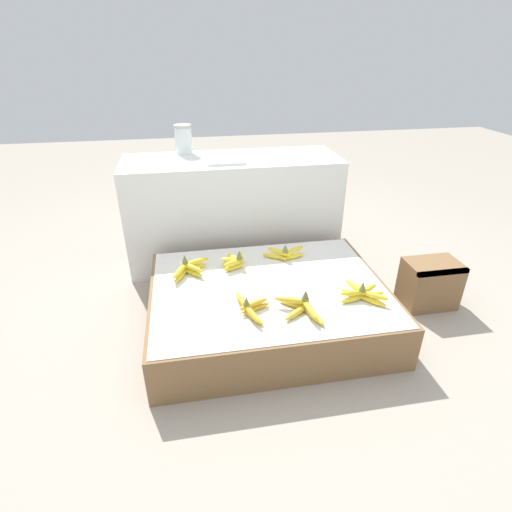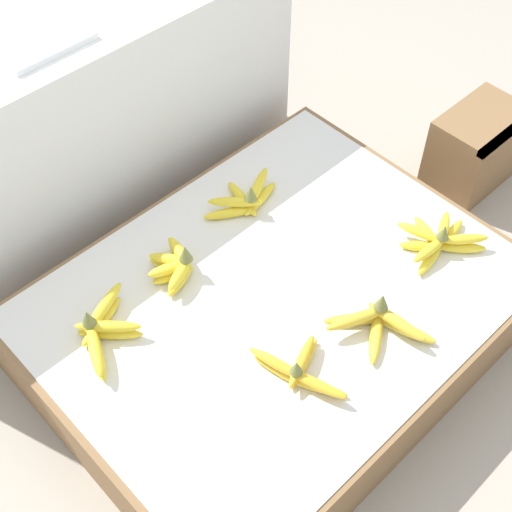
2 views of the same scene
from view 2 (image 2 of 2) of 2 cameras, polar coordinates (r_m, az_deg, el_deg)
ground_plane at (r=2.07m, az=1.44°, el=-7.02°), size 10.00×10.00×0.00m
display_platform at (r=1.97m, az=1.51°, el=-5.13°), size 1.22×0.96×0.24m
back_vendor_table at (r=2.22m, az=-15.01°, el=9.95°), size 1.40×0.49×0.71m
wooden_crate at (r=2.51m, az=17.14°, el=8.21°), size 0.30×0.20×0.28m
banana_bunch_front_midleft at (r=1.71m, az=3.47°, el=-9.19°), size 0.17×0.26×0.09m
banana_bunch_front_midright at (r=1.80m, az=9.75°, el=-5.30°), size 0.20×0.25×0.11m
banana_bunch_front_right at (r=2.00m, az=14.45°, el=1.21°), size 0.25×0.23×0.10m
banana_bunch_middle_left at (r=1.80m, az=-12.24°, el=-5.85°), size 0.22×0.21×0.11m
banana_bunch_middle_midleft at (r=1.89m, az=-6.44°, el=-0.77°), size 0.15×0.16×0.11m
banana_bunch_middle_midright at (r=2.04m, az=-0.83°, el=4.57°), size 0.26×0.16×0.11m
foam_tray_white at (r=1.93m, az=-17.10°, el=16.33°), size 0.24×0.19×0.02m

